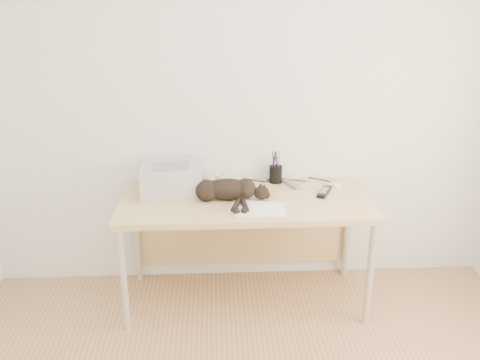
{
  "coord_description": "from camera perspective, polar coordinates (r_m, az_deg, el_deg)",
  "views": [
    {
      "loc": [
        -0.19,
        -1.73,
        2.04
      ],
      "look_at": [
        -0.04,
        1.34,
        0.89
      ],
      "focal_mm": 40.0,
      "sensor_mm": 36.0,
      "label": 1
    }
  ],
  "objects": [
    {
      "name": "wall_back",
      "position": [
        3.57,
        0.28,
        8.54
      ],
      "size": [
        3.5,
        0.0,
        3.5
      ],
      "primitive_type": "plane",
      "rotation": [
        1.57,
        0.0,
        0.0
      ],
      "color": "white",
      "rests_on": "floor"
    },
    {
      "name": "desk",
      "position": [
        3.52,
        0.5,
        -3.51
      ],
      "size": [
        1.6,
        0.7,
        0.74
      ],
      "color": "tan",
      "rests_on": "floor"
    },
    {
      "name": "cat",
      "position": [
        3.36,
        -1.66,
        -1.13
      ],
      "size": [
        0.63,
        0.3,
        0.14
      ],
      "rotation": [
        0.0,
        0.0,
        -0.05
      ],
      "color": "black",
      "rests_on": "desk"
    },
    {
      "name": "mouse",
      "position": [
        3.66,
        10.24,
        -0.39
      ],
      "size": [
        0.07,
        0.1,
        0.03
      ],
      "primitive_type": "ellipsoid",
      "rotation": [
        0.0,
        0.0,
        0.12
      ],
      "color": "white",
      "rests_on": "desk"
    },
    {
      "name": "remote_black",
      "position": [
        3.51,
        8.97,
        -1.26
      ],
      "size": [
        0.13,
        0.2,
        0.02
      ],
      "primitive_type": "cube",
      "rotation": [
        0.0,
        0.0,
        -0.44
      ],
      "color": "black",
      "rests_on": "desk"
    },
    {
      "name": "cable_tangle",
      "position": [
        3.67,
        0.31,
        -0.1
      ],
      "size": [
        1.36,
        0.07,
        0.01
      ],
      "primitive_type": null,
      "color": "black",
      "rests_on": "desk"
    },
    {
      "name": "papers",
      "position": [
        3.24,
        1.93,
        -3.06
      ],
      "size": [
        0.36,
        0.29,
        0.01
      ],
      "color": "white",
      "rests_on": "desk"
    },
    {
      "name": "mug",
      "position": [
        3.59,
        -2.01,
        0.02
      ],
      "size": [
        0.12,
        0.12,
        0.08
      ],
      "primitive_type": "imported",
      "rotation": [
        0.0,
        0.0,
        1.12
      ],
      "color": "silver",
      "rests_on": "desk"
    },
    {
      "name": "pen_cup",
      "position": [
        3.65,
        3.83,
        0.65
      ],
      "size": [
        0.09,
        0.09,
        0.22
      ],
      "color": "black",
      "rests_on": "desk"
    },
    {
      "name": "remote_grey",
      "position": [
        3.62,
        5.56,
        -0.48
      ],
      "size": [
        0.12,
        0.19,
        0.02
      ],
      "primitive_type": "cube",
      "rotation": [
        0.0,
        0.0,
        0.44
      ],
      "color": "gray",
      "rests_on": "desk"
    },
    {
      "name": "printer",
      "position": [
        3.5,
        -7.33,
        0.08
      ],
      "size": [
        0.41,
        0.35,
        0.18
      ],
      "color": "silver",
      "rests_on": "desk"
    }
  ]
}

